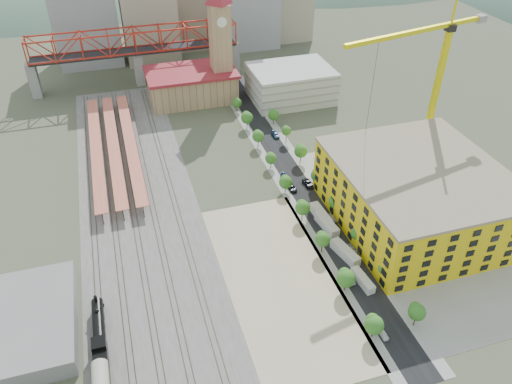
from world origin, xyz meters
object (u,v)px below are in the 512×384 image
object	(u,v)px
locomotive	(99,336)
site_trailer_c	(327,224)
tower_crane	(433,70)
car_0	(383,334)
construction_building	(417,195)
site_trailer_b	(345,253)
site_trailer_d	(321,215)
site_trailer_a	(363,280)
clock_tower	(220,32)

from	to	relation	value
locomotive	site_trailer_c	bearing A→B (deg)	18.77
tower_crane	site_trailer_c	xyz separation A→B (m)	(-42.57, -22.83, -33.88)
locomotive	car_0	bearing A→B (deg)	-15.33
car_0	locomotive	bearing A→B (deg)	161.65
construction_building	site_trailer_b	size ratio (longest dim) A/B	4.92
site_trailer_c	site_trailer_d	distance (m)	4.51
construction_building	car_0	size ratio (longest dim) A/B	13.18
site_trailer_a	site_trailer_c	xyz separation A→B (m)	(0.00, 23.28, 0.22)
tower_crane	site_trailer_c	size ratio (longest dim) A/B	5.58
clock_tower	site_trailer_c	size ratio (longest dim) A/B	5.07
construction_building	tower_crane	bearing A→B (deg)	58.43
car_0	construction_building	bearing A→B (deg)	47.79
site_trailer_b	site_trailer_d	world-z (taller)	site_trailer_d
site_trailer_b	construction_building	bearing A→B (deg)	5.10
clock_tower	site_trailer_c	distance (m)	99.99
tower_crane	site_trailer_d	world-z (taller)	tower_crane
construction_building	site_trailer_d	xyz separation A→B (m)	(-26.00, 8.64, -7.99)
construction_building	site_trailer_a	size ratio (longest dim) A/B	5.88
car_0	site_trailer_b	bearing A→B (deg)	80.65
clock_tower	locomotive	distance (m)	134.38
locomotive	site_trailer_a	size ratio (longest dim) A/B	2.81
tower_crane	site_trailer_a	world-z (taller)	tower_crane
site_trailer_d	clock_tower	bearing A→B (deg)	91.84
locomotive	car_0	size ratio (longest dim) A/B	6.30
clock_tower	locomotive	bearing A→B (deg)	-116.12
clock_tower	site_trailer_b	xyz separation A→B (m)	(8.00, -108.51, -27.29)
construction_building	site_trailer_c	distance (m)	27.52
site_trailer_a	site_trailer_b	xyz separation A→B (m)	(0.00, 10.63, 0.23)
site_trailer_b	clock_tower	bearing A→B (deg)	81.19
clock_tower	car_0	size ratio (longest dim) A/B	13.55
locomotive	site_trailer_d	world-z (taller)	locomotive
construction_building	site_trailer_c	xyz separation A→B (m)	(-26.00, 4.14, -8.01)
site_trailer_c	construction_building	bearing A→B (deg)	-16.22
construction_building	tower_crane	distance (m)	40.88
site_trailer_a	site_trailer_d	xyz separation A→B (m)	(0.00, 27.79, 0.24)
tower_crane	site_trailer_c	distance (m)	59.01
clock_tower	site_trailer_a	size ratio (longest dim) A/B	6.04
tower_crane	site_trailer_b	bearing A→B (deg)	-140.19
site_trailer_c	site_trailer_d	xyz separation A→B (m)	(0.00, 4.51, 0.02)
clock_tower	site_trailer_a	xyz separation A→B (m)	(8.00, -119.14, -27.52)
site_trailer_c	car_0	world-z (taller)	site_trailer_c
site_trailer_d	construction_building	bearing A→B (deg)	-21.55
clock_tower	tower_crane	distance (m)	89.07
tower_crane	site_trailer_d	xyz separation A→B (m)	(-42.57, -18.33, -33.86)
construction_building	site_trailer_d	bearing A→B (deg)	161.61
site_trailer_c	site_trailer_d	size ratio (longest dim) A/B	0.99
construction_building	site_trailer_d	world-z (taller)	construction_building
clock_tower	site_trailer_c	xyz separation A→B (m)	(8.00, -95.86, -27.29)
construction_building	clock_tower	bearing A→B (deg)	108.78
site_trailer_a	site_trailer_c	distance (m)	23.28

